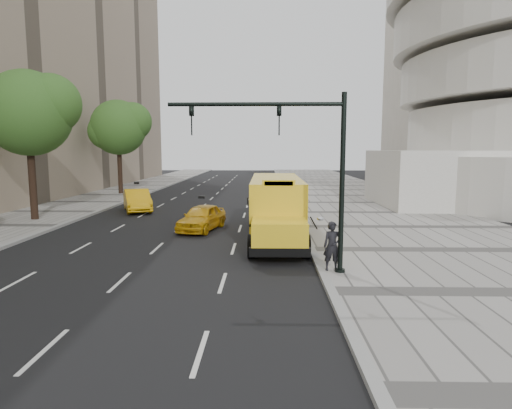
{
  "coord_description": "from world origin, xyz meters",
  "views": [
    {
      "loc": [
        3.93,
        -23.96,
        4.46
      ],
      "look_at": [
        3.5,
        -4.0,
        1.9
      ],
      "focal_mm": 30.0,
      "sensor_mm": 36.0,
      "label": 1
    }
  ],
  "objects_px": {
    "tree_c": "(119,127)",
    "taxi_near": "(202,217)",
    "school_bus": "(276,202)",
    "pedestrian": "(332,246)",
    "taxi_far": "(137,200)",
    "tree_b": "(30,112)",
    "traffic_signal": "(302,161)"
  },
  "relations": [
    {
      "from": "taxi_far",
      "to": "taxi_near",
      "type": "bearing_deg",
      "value": -73.35
    },
    {
      "from": "school_bus",
      "to": "taxi_near",
      "type": "bearing_deg",
      "value": 162.57
    },
    {
      "from": "tree_c",
      "to": "taxi_near",
      "type": "xyz_separation_m",
      "value": [
        10.8,
        -18.75,
        -5.96
      ]
    },
    {
      "from": "taxi_far",
      "to": "pedestrian",
      "type": "height_order",
      "value": "pedestrian"
    },
    {
      "from": "taxi_far",
      "to": "traffic_signal",
      "type": "xyz_separation_m",
      "value": [
        10.6,
        -15.89,
        3.29
      ]
    },
    {
      "from": "tree_c",
      "to": "traffic_signal",
      "type": "distance_m",
      "value": 31.58
    },
    {
      "from": "taxi_far",
      "to": "traffic_signal",
      "type": "height_order",
      "value": "traffic_signal"
    },
    {
      "from": "school_bus",
      "to": "taxi_far",
      "type": "xyz_separation_m",
      "value": [
        -9.91,
        8.59,
        -0.97
      ]
    },
    {
      "from": "taxi_near",
      "to": "taxi_far",
      "type": "relative_size",
      "value": 0.87
    },
    {
      "from": "taxi_near",
      "to": "tree_b",
      "type": "bearing_deg",
      "value": 179.59
    },
    {
      "from": "school_bus",
      "to": "pedestrian",
      "type": "bearing_deg",
      "value": -75.48
    },
    {
      "from": "taxi_near",
      "to": "pedestrian",
      "type": "distance_m",
      "value": 10.29
    },
    {
      "from": "tree_b",
      "to": "taxi_near",
      "type": "distance_m",
      "value": 12.64
    },
    {
      "from": "tree_c",
      "to": "taxi_near",
      "type": "bearing_deg",
      "value": -60.06
    },
    {
      "from": "taxi_near",
      "to": "taxi_far",
      "type": "bearing_deg",
      "value": 142.07
    },
    {
      "from": "tree_b",
      "to": "pedestrian",
      "type": "bearing_deg",
      "value": -33.52
    },
    {
      "from": "tree_b",
      "to": "pedestrian",
      "type": "xyz_separation_m",
      "value": [
        16.74,
        -11.09,
        -5.67
      ]
    },
    {
      "from": "taxi_near",
      "to": "pedestrian",
      "type": "xyz_separation_m",
      "value": [
        5.94,
        -8.4,
        0.32
      ]
    },
    {
      "from": "pedestrian",
      "to": "taxi_far",
      "type": "bearing_deg",
      "value": 128.1
    },
    {
      "from": "tree_b",
      "to": "taxi_far",
      "type": "distance_m",
      "value": 9.01
    },
    {
      "from": "school_bus",
      "to": "traffic_signal",
      "type": "xyz_separation_m",
      "value": [
        0.69,
        -7.31,
        2.33
      ]
    },
    {
      "from": "taxi_far",
      "to": "tree_c",
      "type": "bearing_deg",
      "value": 91.7
    },
    {
      "from": "school_bus",
      "to": "pedestrian",
      "type": "height_order",
      "value": "school_bus"
    },
    {
      "from": "tree_b",
      "to": "traffic_signal",
      "type": "distance_m",
      "value": 19.42
    },
    {
      "from": "tree_b",
      "to": "pedestrian",
      "type": "distance_m",
      "value": 20.87
    },
    {
      "from": "tree_c",
      "to": "school_bus",
      "type": "relative_size",
      "value": 0.81
    },
    {
      "from": "school_bus",
      "to": "traffic_signal",
      "type": "height_order",
      "value": "traffic_signal"
    },
    {
      "from": "tree_b",
      "to": "tree_c",
      "type": "relative_size",
      "value": 0.99
    },
    {
      "from": "tree_c",
      "to": "pedestrian",
      "type": "height_order",
      "value": "tree_c"
    },
    {
      "from": "tree_b",
      "to": "taxi_near",
      "type": "bearing_deg",
      "value": -13.98
    },
    {
      "from": "school_bus",
      "to": "tree_c",
      "type": "bearing_deg",
      "value": 126.63
    },
    {
      "from": "tree_c",
      "to": "traffic_signal",
      "type": "height_order",
      "value": "tree_c"
    }
  ]
}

